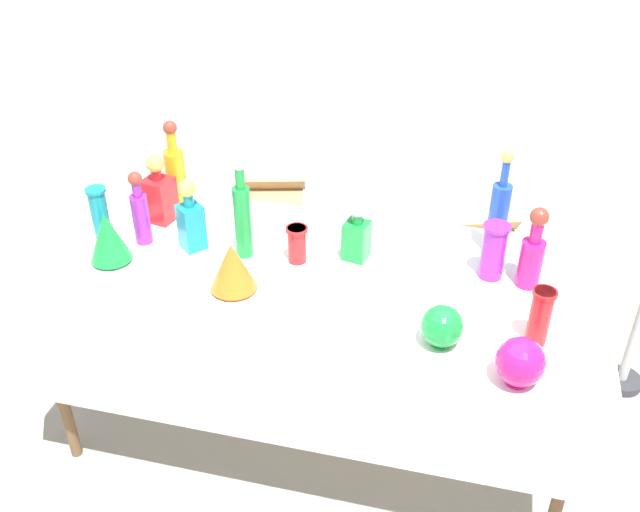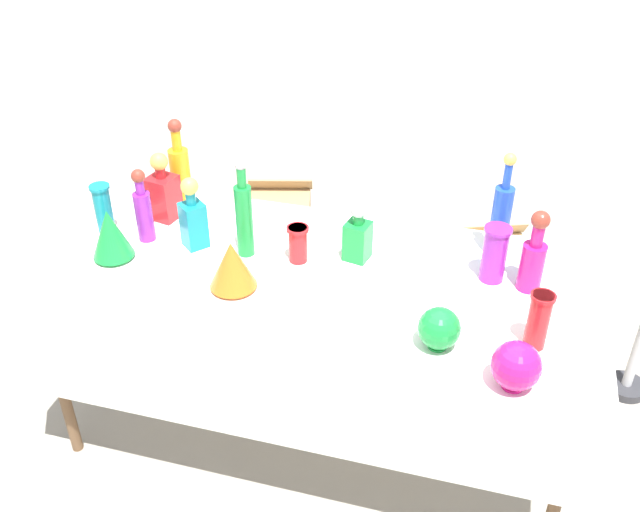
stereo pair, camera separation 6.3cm
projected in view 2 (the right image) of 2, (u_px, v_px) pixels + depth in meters
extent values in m
plane|color=#A0998C|center=(320.00, 422.00, 3.07)|extent=(40.00, 40.00, 0.00)
cube|color=white|center=(320.00, 282.00, 2.66)|extent=(2.06, 1.01, 0.03)
cube|color=white|center=(279.00, 408.00, 2.34)|extent=(2.06, 0.01, 0.35)
cylinder|color=brown|center=(60.00, 383.00, 2.75)|extent=(0.04, 0.04, 0.73)
cylinder|color=brown|center=(559.00, 489.00, 2.34)|extent=(0.04, 0.04, 0.73)
cylinder|color=brown|center=(156.00, 268.00, 3.41)|extent=(0.04, 0.04, 0.73)
cylinder|color=brown|center=(559.00, 335.00, 2.99)|extent=(0.04, 0.04, 0.73)
cylinder|color=purple|center=(144.00, 217.00, 2.83)|extent=(0.07, 0.07, 0.21)
cylinder|color=purple|center=(140.00, 187.00, 2.75)|extent=(0.04, 0.04, 0.06)
sphere|color=maroon|center=(138.00, 176.00, 2.73)|extent=(0.05, 0.05, 0.05)
cylinder|color=blue|center=(500.00, 223.00, 2.71)|extent=(0.07, 0.07, 0.29)
cylinder|color=blue|center=(508.00, 176.00, 2.60)|extent=(0.03, 0.03, 0.10)
sphere|color=gold|center=(510.00, 159.00, 2.56)|extent=(0.05, 0.05, 0.05)
cylinder|color=#C61972|center=(531.00, 267.00, 2.55)|extent=(0.09, 0.09, 0.18)
cylinder|color=#C61972|center=(538.00, 235.00, 2.48)|extent=(0.04, 0.04, 0.08)
sphere|color=maroon|center=(541.00, 220.00, 2.45)|extent=(0.07, 0.07, 0.07)
cylinder|color=#198C38|center=(244.00, 221.00, 2.72)|extent=(0.07, 0.07, 0.29)
cylinder|color=#198C38|center=(241.00, 178.00, 2.61)|extent=(0.03, 0.03, 0.08)
sphere|color=#B2B2B7|center=(241.00, 165.00, 2.58)|extent=(0.04, 0.04, 0.04)
cylinder|color=orange|center=(181.00, 177.00, 3.07)|extent=(0.09, 0.09, 0.25)
cylinder|color=orange|center=(176.00, 140.00, 2.98)|extent=(0.04, 0.04, 0.09)
sphere|color=maroon|center=(175.00, 126.00, 2.94)|extent=(0.06, 0.06, 0.06)
cube|color=red|center=(164.00, 197.00, 2.98)|extent=(0.13, 0.13, 0.19)
cylinder|color=red|center=(160.00, 172.00, 2.91)|extent=(0.04, 0.04, 0.05)
sphere|color=gold|center=(159.00, 162.00, 2.89)|extent=(0.07, 0.07, 0.07)
cube|color=#198C38|center=(358.00, 241.00, 2.73)|extent=(0.11, 0.11, 0.15)
cylinder|color=#198C38|center=(358.00, 219.00, 2.67)|extent=(0.04, 0.04, 0.04)
sphere|color=#B2B2B7|center=(359.00, 209.00, 2.65)|extent=(0.07, 0.07, 0.07)
cube|color=teal|center=(194.00, 225.00, 2.79)|extent=(0.12, 0.12, 0.19)
cylinder|color=teal|center=(191.00, 198.00, 2.72)|extent=(0.04, 0.04, 0.06)
sphere|color=gold|center=(189.00, 186.00, 2.70)|extent=(0.07, 0.07, 0.07)
cylinder|color=red|center=(298.00, 244.00, 2.71)|extent=(0.07, 0.07, 0.15)
cylinder|color=red|center=(298.00, 229.00, 2.68)|extent=(0.09, 0.09, 0.01)
cylinder|color=teal|center=(104.00, 210.00, 2.86)|extent=(0.07, 0.07, 0.22)
cylinder|color=teal|center=(99.00, 187.00, 2.80)|extent=(0.08, 0.08, 0.01)
cylinder|color=red|center=(538.00, 321.00, 2.28)|extent=(0.07, 0.07, 0.21)
cylinder|color=red|center=(544.00, 296.00, 2.23)|extent=(0.08, 0.08, 0.01)
cylinder|color=purple|center=(495.00, 254.00, 2.59)|extent=(0.09, 0.09, 0.22)
cylinder|color=purple|center=(498.00, 230.00, 2.53)|extent=(0.10, 0.10, 0.01)
cylinder|color=orange|center=(234.00, 286.00, 2.60)|extent=(0.08, 0.08, 0.01)
cone|color=orange|center=(232.00, 264.00, 2.55)|extent=(0.17, 0.17, 0.18)
cylinder|color=#198C38|center=(115.00, 256.00, 2.77)|extent=(0.08, 0.08, 0.01)
cone|color=#198C38|center=(110.00, 233.00, 2.71)|extent=(0.16, 0.16, 0.20)
cylinder|color=#198C38|center=(437.00, 346.00, 2.33)|extent=(0.06, 0.06, 0.01)
sphere|color=#198C38|center=(439.00, 328.00, 2.29)|extent=(0.14, 0.14, 0.14)
cylinder|color=#C61972|center=(512.00, 385.00, 2.18)|extent=(0.07, 0.07, 0.01)
sphere|color=#C61972|center=(516.00, 366.00, 2.13)|extent=(0.15, 0.15, 0.15)
cube|color=white|center=(444.00, 375.00, 2.19)|extent=(0.06, 0.02, 0.04)
cube|color=tan|center=(275.00, 228.00, 4.08)|extent=(0.50, 0.52, 0.35)
cube|color=tan|center=(280.00, 184.00, 4.07)|extent=(0.37, 0.16, 0.09)
cube|color=tan|center=(480.00, 275.00, 3.69)|extent=(0.56, 0.49, 0.35)
cube|color=tan|center=(487.00, 229.00, 3.66)|extent=(0.41, 0.21, 0.09)
cylinder|color=#333338|center=(625.00, 387.00, 3.22)|extent=(0.18, 0.18, 0.04)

